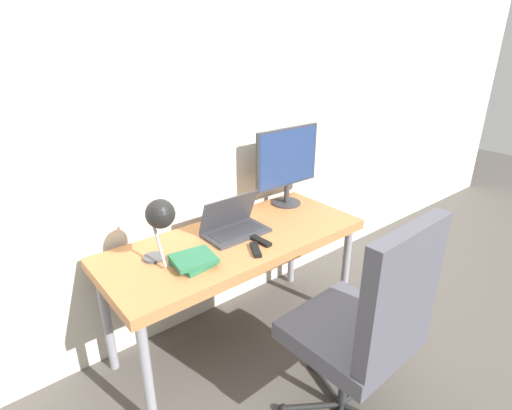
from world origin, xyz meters
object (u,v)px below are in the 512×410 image
monitor (287,162)px  office_chair (370,321)px  laptop (234,226)px  desk_lamp (160,217)px  book_stack (193,261)px

monitor → office_chair: size_ratio=0.47×
laptop → office_chair: office_chair is taller
monitor → desk_lamp: (-1.04, -0.24, -0.02)m
monitor → book_stack: bearing=-162.2°
office_chair → desk_lamp: bearing=125.1°
office_chair → monitor: bearing=65.7°
laptop → book_stack: size_ratio=1.60×
monitor → desk_lamp: size_ratio=1.41×
desk_lamp → office_chair: size_ratio=0.33×
laptop → office_chair: size_ratio=0.33×
laptop → book_stack: laptop is taller
book_stack → monitor: bearing=17.8°
laptop → desk_lamp: 0.56m
office_chair → book_stack: bearing=120.4°
monitor → book_stack: size_ratio=2.27×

